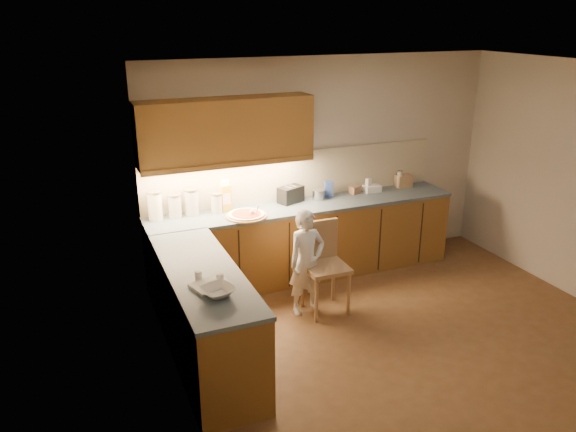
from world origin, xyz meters
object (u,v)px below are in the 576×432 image
object	(u,v)px
child	(307,262)
oil_jug	(225,197)
toaster	(291,194)
pizza_on_board	(247,215)
wooden_chair	(323,260)

from	to	relation	value
child	oil_jug	size ratio (longest dim) A/B	3.17
toaster	pizza_on_board	bearing A→B (deg)	-177.51
child	pizza_on_board	bearing A→B (deg)	115.57
child	toaster	world-z (taller)	child
pizza_on_board	child	world-z (taller)	child
wooden_chair	toaster	world-z (taller)	toaster
wooden_chair	oil_jug	size ratio (longest dim) A/B	2.67
oil_jug	toaster	xyz separation A→B (m)	(0.81, 0.01, -0.07)
pizza_on_board	toaster	bearing A→B (deg)	23.89
oil_jug	toaster	bearing A→B (deg)	0.59
pizza_on_board	oil_jug	xyz separation A→B (m)	(-0.16, 0.28, 0.15)
child	oil_jug	world-z (taller)	oil_jug
child	wooden_chair	distance (m)	0.19
child	toaster	bearing A→B (deg)	70.23
pizza_on_board	child	size ratio (longest dim) A/B	0.40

